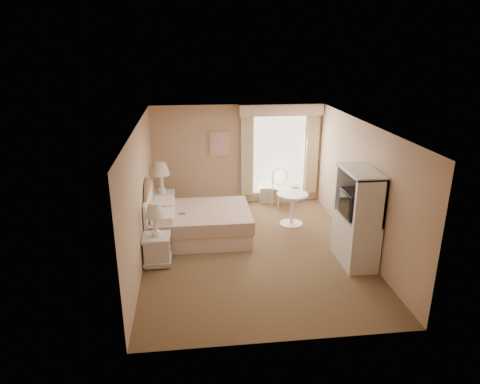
{
  "coord_description": "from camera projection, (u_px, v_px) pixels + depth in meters",
  "views": [
    {
      "loc": [
        -1.16,
        -7.52,
        3.89
      ],
      "look_at": [
        -0.23,
        0.3,
        1.14
      ],
      "focal_mm": 32.0,
      "sensor_mm": 36.0,
      "label": 1
    }
  ],
  "objects": [
    {
      "name": "nightstand_far",
      "position": [
        163.0,
        198.0,
        9.82
      ],
      "size": [
        0.56,
        0.56,
        1.34
      ],
      "color": "white",
      "rests_on": "room"
    },
    {
      "name": "nightstand_near",
      "position": [
        157.0,
        242.0,
        7.81
      ],
      "size": [
        0.5,
        0.5,
        1.2
      ],
      "color": "white",
      "rests_on": "room"
    },
    {
      "name": "window",
      "position": [
        280.0,
        151.0,
        10.63
      ],
      "size": [
        2.05,
        0.22,
        2.51
      ],
      "color": "white",
      "rests_on": "room"
    },
    {
      "name": "cafe_chair",
      "position": [
        281.0,
        184.0,
        10.61
      ],
      "size": [
        0.56,
        0.56,
        0.97
      ],
      "rotation": [
        0.0,
        0.0,
        0.23
      ],
      "color": "white",
      "rests_on": "room"
    },
    {
      "name": "room",
      "position": [
        254.0,
        191.0,
        8.05
      ],
      "size": [
        4.21,
        5.51,
        2.51
      ],
      "color": "brown",
      "rests_on": "ground"
    },
    {
      "name": "bed",
      "position": [
        195.0,
        222.0,
        8.93
      ],
      "size": [
        2.1,
        1.61,
        1.43
      ],
      "color": "#E2AC92",
      "rests_on": "room"
    },
    {
      "name": "round_table",
      "position": [
        292.0,
        204.0,
        9.54
      ],
      "size": [
        0.7,
        0.7,
        0.74
      ],
      "color": "white",
      "rests_on": "room"
    },
    {
      "name": "framed_art",
      "position": [
        220.0,
        144.0,
        10.45
      ],
      "size": [
        0.52,
        0.04,
        0.62
      ],
      "color": "tan",
      "rests_on": "room"
    },
    {
      "name": "armoire",
      "position": [
        357.0,
        225.0,
        7.83
      ],
      "size": [
        0.54,
        1.08,
        1.79
      ],
      "color": "white",
      "rests_on": "room"
    }
  ]
}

